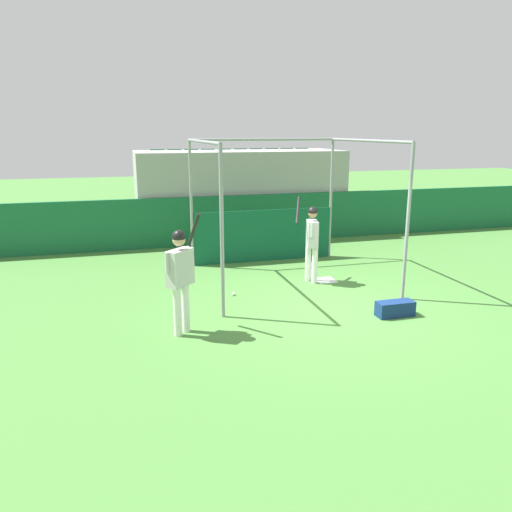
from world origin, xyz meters
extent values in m
plane|color=#477F38|center=(0.00, 0.00, 0.00)|extent=(60.00, 60.00, 0.00)
cube|color=#196038|center=(0.00, 6.14, 0.73)|extent=(24.00, 0.12, 1.45)
cube|color=#9E9E99|center=(0.00, 7.40, 1.35)|extent=(6.50, 2.40, 2.70)
cube|color=#195B33|center=(-2.48, 6.60, 1.50)|extent=(0.45, 0.40, 0.10)
cube|color=#195B33|center=(-2.48, 6.78, 1.73)|extent=(0.45, 0.06, 0.40)
cube|color=#195B33|center=(-1.92, 6.60, 1.50)|extent=(0.45, 0.40, 0.10)
cube|color=#195B33|center=(-1.92, 6.78, 1.73)|extent=(0.45, 0.06, 0.40)
cube|color=#195B33|center=(-1.38, 6.60, 1.50)|extent=(0.45, 0.40, 0.10)
cube|color=#195B33|center=(-1.38, 6.78, 1.73)|extent=(0.45, 0.06, 0.40)
cube|color=#195B33|center=(-0.82, 6.60, 1.50)|extent=(0.45, 0.40, 0.10)
cube|color=#195B33|center=(-0.82, 6.78, 1.73)|extent=(0.45, 0.06, 0.40)
cube|color=#195B33|center=(-0.27, 6.60, 1.50)|extent=(0.45, 0.40, 0.10)
cube|color=#195B33|center=(-0.27, 6.78, 1.73)|extent=(0.45, 0.06, 0.40)
cube|color=#195B33|center=(0.27, 6.60, 1.50)|extent=(0.45, 0.40, 0.10)
cube|color=#195B33|center=(0.27, 6.78, 1.73)|extent=(0.45, 0.06, 0.40)
cube|color=#195B33|center=(0.83, 6.60, 1.50)|extent=(0.45, 0.40, 0.10)
cube|color=#195B33|center=(0.83, 6.78, 1.73)|extent=(0.45, 0.06, 0.40)
cube|color=#195B33|center=(1.38, 6.60, 1.50)|extent=(0.45, 0.40, 0.10)
cube|color=#195B33|center=(1.38, 6.78, 1.73)|extent=(0.45, 0.06, 0.40)
cube|color=#195B33|center=(1.93, 6.60, 1.50)|extent=(0.45, 0.40, 0.10)
cube|color=#195B33|center=(1.93, 6.78, 1.73)|extent=(0.45, 0.06, 0.40)
cube|color=#195B33|center=(2.48, 6.60, 1.50)|extent=(0.45, 0.40, 0.10)
cube|color=#195B33|center=(2.48, 6.78, 1.73)|extent=(0.45, 0.06, 0.40)
cube|color=#195B33|center=(-2.48, 7.40, 1.90)|extent=(0.45, 0.40, 0.10)
cube|color=#195B33|center=(-2.48, 7.58, 2.13)|extent=(0.45, 0.06, 0.40)
cube|color=#195B33|center=(-1.92, 7.40, 1.90)|extent=(0.45, 0.40, 0.10)
cube|color=#195B33|center=(-1.92, 7.58, 2.13)|extent=(0.45, 0.06, 0.40)
cube|color=#195B33|center=(-1.38, 7.40, 1.90)|extent=(0.45, 0.40, 0.10)
cube|color=#195B33|center=(-1.38, 7.58, 2.13)|extent=(0.45, 0.06, 0.40)
cube|color=#195B33|center=(-0.82, 7.40, 1.90)|extent=(0.45, 0.40, 0.10)
cube|color=#195B33|center=(-0.82, 7.58, 2.13)|extent=(0.45, 0.06, 0.40)
cube|color=#195B33|center=(-0.27, 7.40, 1.90)|extent=(0.45, 0.40, 0.10)
cube|color=#195B33|center=(-0.27, 7.58, 2.13)|extent=(0.45, 0.06, 0.40)
cube|color=#195B33|center=(0.27, 7.40, 1.90)|extent=(0.45, 0.40, 0.10)
cube|color=#195B33|center=(0.27, 7.58, 2.13)|extent=(0.45, 0.06, 0.40)
cube|color=#195B33|center=(0.83, 7.40, 1.90)|extent=(0.45, 0.40, 0.10)
cube|color=#195B33|center=(0.83, 7.58, 2.13)|extent=(0.45, 0.06, 0.40)
cube|color=#195B33|center=(1.38, 7.40, 1.90)|extent=(0.45, 0.40, 0.10)
cube|color=#195B33|center=(1.38, 7.58, 2.13)|extent=(0.45, 0.06, 0.40)
cube|color=#195B33|center=(1.93, 7.40, 1.90)|extent=(0.45, 0.40, 0.10)
cube|color=#195B33|center=(1.93, 7.58, 2.13)|extent=(0.45, 0.06, 0.40)
cube|color=#195B33|center=(2.48, 7.40, 1.90)|extent=(0.45, 0.40, 0.10)
cube|color=#195B33|center=(2.48, 7.58, 2.13)|extent=(0.45, 0.06, 0.40)
cube|color=#195B33|center=(-2.48, 8.20, 2.30)|extent=(0.45, 0.40, 0.10)
cube|color=#195B33|center=(-2.48, 8.38, 2.53)|extent=(0.45, 0.06, 0.40)
cube|color=#195B33|center=(-1.92, 8.20, 2.30)|extent=(0.45, 0.40, 0.10)
cube|color=#195B33|center=(-1.92, 8.38, 2.53)|extent=(0.45, 0.06, 0.40)
cube|color=#195B33|center=(-1.38, 8.20, 2.30)|extent=(0.45, 0.40, 0.10)
cube|color=#195B33|center=(-1.38, 8.38, 2.53)|extent=(0.45, 0.06, 0.40)
cube|color=#195B33|center=(-0.82, 8.20, 2.30)|extent=(0.45, 0.40, 0.10)
cube|color=#195B33|center=(-0.82, 8.38, 2.53)|extent=(0.45, 0.06, 0.40)
cube|color=#195B33|center=(-0.27, 8.20, 2.30)|extent=(0.45, 0.40, 0.10)
cube|color=#195B33|center=(-0.27, 8.38, 2.53)|extent=(0.45, 0.06, 0.40)
cube|color=#195B33|center=(0.27, 8.20, 2.30)|extent=(0.45, 0.40, 0.10)
cube|color=#195B33|center=(0.27, 8.38, 2.53)|extent=(0.45, 0.06, 0.40)
cube|color=#195B33|center=(0.83, 8.20, 2.30)|extent=(0.45, 0.40, 0.10)
cube|color=#195B33|center=(0.83, 8.38, 2.53)|extent=(0.45, 0.06, 0.40)
cube|color=#195B33|center=(1.38, 8.20, 2.30)|extent=(0.45, 0.40, 0.10)
cube|color=#195B33|center=(1.38, 8.38, 2.53)|extent=(0.45, 0.06, 0.40)
cube|color=#195B33|center=(1.93, 8.20, 2.30)|extent=(0.45, 0.40, 0.10)
cube|color=#195B33|center=(1.93, 8.38, 2.53)|extent=(0.45, 0.06, 0.40)
cube|color=#195B33|center=(2.48, 8.20, 2.30)|extent=(0.45, 0.40, 0.10)
cube|color=#195B33|center=(2.48, 8.38, 2.53)|extent=(0.45, 0.06, 0.40)
cylinder|color=gray|center=(-2.07, 0.22, 1.55)|extent=(0.07, 0.07, 3.11)
cylinder|color=gray|center=(1.64, 0.22, 1.55)|extent=(0.07, 0.07, 3.11)
cylinder|color=gray|center=(-2.07, 3.91, 1.55)|extent=(0.07, 0.07, 3.11)
cylinder|color=gray|center=(1.64, 3.91, 1.55)|extent=(0.07, 0.07, 3.11)
cylinder|color=gray|center=(-2.07, 2.06, 3.11)|extent=(0.06, 3.68, 0.06)
cylinder|color=gray|center=(1.64, 2.06, 3.11)|extent=(0.06, 3.68, 0.06)
cylinder|color=gray|center=(-0.21, 3.91, 3.11)|extent=(3.71, 0.06, 0.06)
cube|color=#0F5133|center=(-0.21, 3.89, 0.67)|extent=(3.64, 0.03, 1.35)
cube|color=white|center=(0.64, 1.82, 0.01)|extent=(0.44, 0.44, 0.02)
cylinder|color=white|center=(0.33, 1.71, 0.41)|extent=(0.16, 0.16, 0.82)
cylinder|color=white|center=(0.26, 1.93, 0.41)|extent=(0.16, 0.16, 0.82)
cube|color=#B7B7B7|center=(0.29, 1.82, 1.11)|extent=(0.32, 0.48, 0.58)
sphere|color=#A37556|center=(0.29, 1.82, 1.56)|extent=(0.20, 0.20, 0.20)
sphere|color=black|center=(0.29, 1.82, 1.61)|extent=(0.22, 0.22, 0.22)
cylinder|color=#B7B7B7|center=(0.20, 1.61, 1.24)|extent=(0.08, 0.08, 0.32)
cylinder|color=#B7B7B7|center=(0.31, 2.05, 1.24)|extent=(0.08, 0.08, 0.32)
cylinder|color=black|center=(0.06, 2.14, 1.60)|extent=(0.35, 0.70, 0.54)
sphere|color=black|center=(0.39, 2.00, 1.35)|extent=(0.08, 0.08, 0.08)
cylinder|color=white|center=(-2.97, -0.43, 0.43)|extent=(0.18, 0.18, 0.85)
cylinder|color=white|center=(-2.81, -0.28, 0.43)|extent=(0.18, 0.18, 0.85)
cube|color=#B7B7B7|center=(-2.89, -0.35, 1.15)|extent=(0.50, 0.49, 0.60)
sphere|color=tan|center=(-2.89, -0.35, 1.62)|extent=(0.21, 0.21, 0.21)
sphere|color=black|center=(-2.89, -0.35, 1.67)|extent=(0.22, 0.22, 0.22)
cylinder|color=#B7B7B7|center=(-3.11, -0.50, 1.29)|extent=(0.10, 0.10, 0.33)
cylinder|color=#B7B7B7|center=(-2.74, -0.15, 1.29)|extent=(0.10, 0.10, 0.33)
cylinder|color=black|center=(-2.63, -0.10, 1.68)|extent=(0.22, 0.52, 0.73)
sphere|color=black|center=(-2.86, -0.18, 1.33)|extent=(0.08, 0.08, 0.08)
cube|color=navy|center=(1.00, -0.59, 0.14)|extent=(0.70, 0.28, 0.28)
sphere|color=white|center=(-1.61, 1.35, 0.04)|extent=(0.07, 0.07, 0.07)
camera|label=1|loc=(-3.80, -8.25, 3.34)|focal=35.00mm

